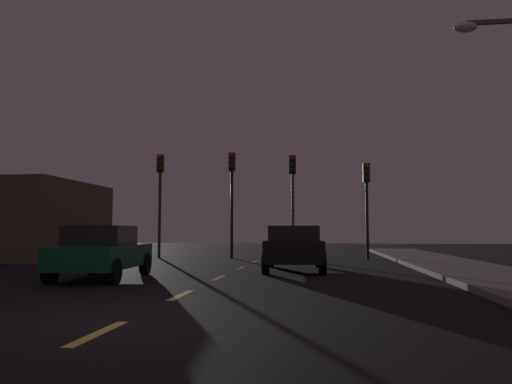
{
  "coord_description": "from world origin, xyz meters",
  "views": [
    {
      "loc": [
        2.82,
        -7.31,
        1.3
      ],
      "look_at": [
        -0.17,
        15.7,
        3.15
      ],
      "focal_mm": 34.65,
      "sensor_mm": 36.0,
      "label": 1
    }
  ],
  "objects_px": {
    "car_stopped_ahead": "(294,247)",
    "car_adjacent_lane": "(102,252)",
    "traffic_signal_far_right": "(367,191)",
    "traffic_signal_far_left": "(160,185)",
    "traffic_signal_center_left": "(232,184)",
    "traffic_signal_center_right": "(293,186)"
  },
  "relations": [
    {
      "from": "traffic_signal_far_left",
      "to": "traffic_signal_center_right",
      "type": "bearing_deg",
      "value": -0.0
    },
    {
      "from": "traffic_signal_far_left",
      "to": "traffic_signal_far_right",
      "type": "xyz_separation_m",
      "value": [
        10.12,
        -0.0,
        -0.4
      ]
    },
    {
      "from": "traffic_signal_center_left",
      "to": "car_stopped_ahead",
      "type": "bearing_deg",
      "value": -64.39
    },
    {
      "from": "traffic_signal_far_left",
      "to": "car_stopped_ahead",
      "type": "height_order",
      "value": "traffic_signal_far_left"
    },
    {
      "from": "traffic_signal_center_left",
      "to": "traffic_signal_center_right",
      "type": "bearing_deg",
      "value": -0.01
    },
    {
      "from": "traffic_signal_far_left",
      "to": "car_stopped_ahead",
      "type": "relative_size",
      "value": 1.18
    },
    {
      "from": "car_adjacent_lane",
      "to": "traffic_signal_far_right",
      "type": "bearing_deg",
      "value": 52.77
    },
    {
      "from": "traffic_signal_far_left",
      "to": "traffic_signal_center_right",
      "type": "relative_size",
      "value": 1.04
    },
    {
      "from": "traffic_signal_center_left",
      "to": "traffic_signal_center_right",
      "type": "distance_m",
      "value": 2.98
    },
    {
      "from": "traffic_signal_far_right",
      "to": "car_adjacent_lane",
      "type": "xyz_separation_m",
      "value": [
        -8.15,
        -10.72,
        -2.45
      ]
    },
    {
      "from": "traffic_signal_center_right",
      "to": "car_adjacent_lane",
      "type": "height_order",
      "value": "traffic_signal_center_right"
    },
    {
      "from": "car_stopped_ahead",
      "to": "car_adjacent_lane",
      "type": "relative_size",
      "value": 1.08
    },
    {
      "from": "traffic_signal_center_left",
      "to": "traffic_signal_center_right",
      "type": "relative_size",
      "value": 1.04
    },
    {
      "from": "traffic_signal_far_right",
      "to": "car_stopped_ahead",
      "type": "relative_size",
      "value": 1.04
    },
    {
      "from": "traffic_signal_center_right",
      "to": "car_adjacent_lane",
      "type": "bearing_deg",
      "value": -113.45
    },
    {
      "from": "traffic_signal_center_left",
      "to": "car_adjacent_lane",
      "type": "height_order",
      "value": "traffic_signal_center_left"
    },
    {
      "from": "traffic_signal_center_left",
      "to": "traffic_signal_far_right",
      "type": "distance_m",
      "value": 6.48
    },
    {
      "from": "car_adjacent_lane",
      "to": "traffic_signal_center_right",
      "type": "bearing_deg",
      "value": 66.55
    },
    {
      "from": "traffic_signal_far_left",
      "to": "traffic_signal_center_right",
      "type": "height_order",
      "value": "traffic_signal_far_left"
    },
    {
      "from": "traffic_signal_far_left",
      "to": "traffic_signal_center_left",
      "type": "bearing_deg",
      "value": 0.0
    },
    {
      "from": "traffic_signal_center_left",
      "to": "traffic_signal_far_right",
      "type": "height_order",
      "value": "traffic_signal_center_left"
    },
    {
      "from": "traffic_signal_far_left",
      "to": "traffic_signal_center_left",
      "type": "xyz_separation_m",
      "value": [
        3.65,
        0.0,
        0.01
      ]
    }
  ]
}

